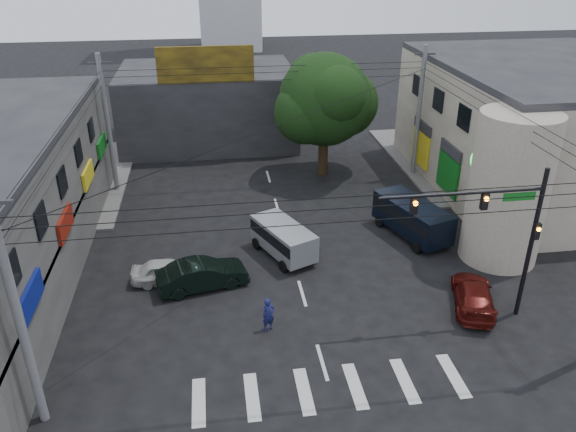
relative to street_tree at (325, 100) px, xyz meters
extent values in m
plane|color=black|center=(-4.00, -17.00, -5.47)|extent=(160.00, 160.00, 0.00)
cube|color=#514F4C|center=(-22.00, 1.00, -5.40)|extent=(16.00, 16.00, 0.15)
cube|color=#514F4C|center=(14.00, 1.00, -5.40)|extent=(16.00, 16.00, 0.15)
cube|color=gray|center=(14.00, -4.00, -1.47)|extent=(14.00, 18.00, 8.00)
cylinder|color=gray|center=(7.00, -13.00, -1.47)|extent=(4.00, 4.00, 8.00)
cube|color=#232326|center=(-8.00, 9.00, -2.47)|extent=(14.00, 10.00, 6.00)
cube|color=olive|center=(-8.00, 4.10, 1.83)|extent=(7.00, 0.30, 2.60)
cylinder|color=black|center=(0.00, 0.00, -3.27)|extent=(0.70, 0.70, 4.40)
sphere|color=black|center=(0.00, 0.00, 0.03)|extent=(6.40, 6.40, 6.40)
cylinder|color=black|center=(5.50, -18.00, -1.87)|extent=(0.20, 0.20, 7.20)
cylinder|color=black|center=(2.00, -18.00, 0.83)|extent=(7.00, 0.14, 0.14)
cube|color=black|center=(3.00, -18.00, 0.43)|extent=(0.28, 0.22, 0.75)
cube|color=black|center=(0.00, -18.00, 0.43)|extent=(0.28, 0.22, 0.75)
sphere|color=orange|center=(3.00, -18.14, 0.58)|extent=(0.20, 0.20, 0.20)
sphere|color=orange|center=(0.00, -18.14, 0.58)|extent=(0.20, 0.20, 0.20)
cube|color=#0D6017|center=(4.50, -18.00, 0.53)|extent=(1.40, 0.06, 0.35)
cylinder|color=#59595B|center=(-14.50, -21.50, -0.87)|extent=(0.32, 0.32, 9.20)
cylinder|color=#59595B|center=(-14.50, -1.00, -0.87)|extent=(0.32, 0.32, 9.20)
cylinder|color=#59595B|center=(6.50, -1.00, -0.87)|extent=(0.32, 0.32, 9.20)
imported|color=black|center=(-8.77, -13.77, -4.74)|extent=(3.41, 5.09, 1.46)
imported|color=beige|center=(-10.50, -13.00, -4.87)|extent=(1.50, 3.58, 1.21)
imported|color=#4A0E0A|center=(3.74, -17.14, -4.85)|extent=(4.31, 5.32, 1.24)
imported|color=#16184D|center=(-5.93, -17.56, -4.68)|extent=(0.82, 0.75, 1.59)
camera|label=1|loc=(-7.90, -37.45, 10.12)|focal=35.00mm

